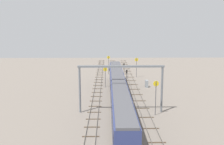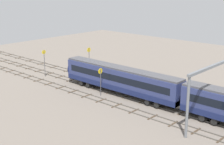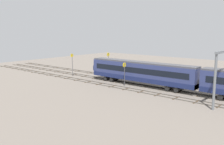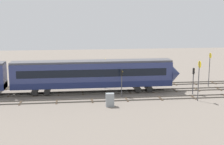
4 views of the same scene
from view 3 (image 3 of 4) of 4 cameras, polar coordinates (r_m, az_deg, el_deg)
ground_plane at (r=52.64m, az=4.67°, el=-2.67°), size 113.35×113.35×0.00m
track_near_foreground at (r=56.21m, az=7.28°, el=-1.86°), size 97.35×2.40×0.16m
track_with_train at (r=52.62m, az=4.67°, el=-2.60°), size 97.35×2.40×0.16m
track_middle at (r=49.17m, az=1.67°, el=-3.44°), size 97.35×2.40×0.16m
train at (r=45.67m, az=19.01°, el=-1.64°), size 50.40×3.24×4.80m
speed_sign_mid_trackside at (r=62.24m, az=-9.17°, el=2.46°), size 0.14×0.87×5.61m
speed_sign_far_trackside at (r=50.05m, az=2.89°, el=0.46°), size 0.14×0.97×4.86m
speed_sign_distant_end at (r=64.32m, az=-0.85°, el=2.90°), size 0.14×0.98×5.61m
signal_light_trackside_approach at (r=55.51m, az=4.72°, el=0.71°), size 0.31×0.32×3.96m
signal_light_trackside_departure at (r=62.25m, az=-3.41°, el=1.70°), size 0.31×0.32×3.99m
relay_cabinet at (r=58.46m, az=9.17°, el=-0.66°), size 1.08×0.70×1.76m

